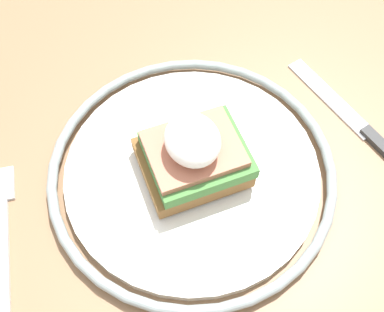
{
  "coord_description": "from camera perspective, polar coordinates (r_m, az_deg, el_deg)",
  "views": [
    {
      "loc": [
        -0.07,
        -0.23,
        1.16
      ],
      "look_at": [
        0.01,
        -0.02,
        0.78
      ],
      "focal_mm": 45.0,
      "sensor_mm": 36.0,
      "label": 1
    }
  ],
  "objects": [
    {
      "name": "fork",
      "position": [
        0.48,
        -21.46,
        -7.92
      ],
      "size": [
        0.04,
        0.15,
        0.0
      ],
      "color": "silver",
      "rests_on": "dining_table"
    },
    {
      "name": "sandwich",
      "position": [
        0.44,
        0.2,
        0.3
      ],
      "size": [
        0.1,
        0.08,
        0.07
      ],
      "color": "brown",
      "rests_on": "plate"
    },
    {
      "name": "dining_table",
      "position": [
        0.58,
        -1.97,
        -6.51
      ],
      "size": [
        0.94,
        0.9,
        0.74
      ],
      "color": "#846042",
      "rests_on": "ground_plane"
    },
    {
      "name": "plate",
      "position": [
        0.47,
        0.0,
        -1.72
      ],
      "size": [
        0.28,
        0.28,
        0.02
      ],
      "color": "silver",
      "rests_on": "dining_table"
    },
    {
      "name": "knife",
      "position": [
        0.53,
        19.62,
        3.06
      ],
      "size": [
        0.06,
        0.19,
        0.01
      ],
      "color": "#2D2D2D",
      "rests_on": "dining_table"
    }
  ]
}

